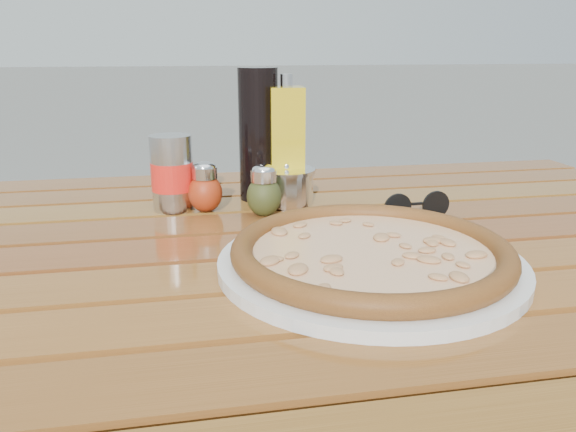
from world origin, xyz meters
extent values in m
cube|color=#35180C|center=(0.64, 0.39, 0.35)|extent=(0.06, 0.06, 0.70)
cube|color=#3C210D|center=(0.00, 0.00, 0.70)|extent=(1.36, 0.86, 0.04)
cube|color=#522A0E|center=(0.00, -0.30, 0.73)|extent=(1.40, 0.09, 0.03)
cube|color=#5B2F10|center=(0.00, -0.20, 0.73)|extent=(1.40, 0.09, 0.03)
cube|color=#5A2F0F|center=(0.00, -0.10, 0.73)|extent=(1.40, 0.09, 0.03)
cube|color=#51260E|center=(0.00, 0.00, 0.73)|extent=(1.40, 0.09, 0.03)
cube|color=#4F270E|center=(0.00, 0.10, 0.73)|extent=(1.40, 0.09, 0.03)
cube|color=#59330F|center=(0.00, 0.20, 0.73)|extent=(1.40, 0.09, 0.03)
cube|color=#51290E|center=(0.00, 0.30, 0.73)|extent=(1.40, 0.09, 0.03)
cube|color=#50280E|center=(0.00, 0.41, 0.73)|extent=(1.40, 0.09, 0.03)
cylinder|color=silver|center=(0.07, -0.11, 0.76)|extent=(0.38, 0.38, 0.01)
cylinder|color=#FFE3B6|center=(0.07, -0.11, 0.77)|extent=(0.32, 0.32, 0.01)
torus|color=black|center=(0.07, -0.11, 0.77)|extent=(0.34, 0.34, 0.03)
ellipsoid|color=#A93213|center=(-0.11, 0.17, 0.78)|extent=(0.07, 0.07, 0.06)
cylinder|color=silver|center=(-0.11, 0.17, 0.81)|extent=(0.05, 0.05, 0.02)
ellipsoid|color=silver|center=(-0.11, 0.17, 0.82)|extent=(0.05, 0.05, 0.02)
ellipsoid|color=#3F441B|center=(-0.02, 0.13, 0.78)|extent=(0.06, 0.06, 0.06)
cylinder|color=silver|center=(-0.02, 0.13, 0.81)|extent=(0.04, 0.04, 0.02)
ellipsoid|color=white|center=(-0.02, 0.13, 0.82)|extent=(0.04, 0.04, 0.02)
cylinder|color=black|center=(-0.01, 0.23, 0.86)|extent=(0.08, 0.08, 0.22)
cylinder|color=#BBBBC0|center=(-0.16, 0.19, 0.81)|extent=(0.08, 0.08, 0.12)
cylinder|color=red|center=(-0.16, 0.19, 0.81)|extent=(0.08, 0.08, 0.04)
cube|color=#B69B13|center=(0.03, 0.21, 0.84)|extent=(0.06, 0.06, 0.19)
cylinder|color=silver|center=(0.03, 0.21, 0.95)|extent=(0.02, 0.02, 0.02)
cylinder|color=silver|center=(0.03, 0.19, 0.78)|extent=(0.11, 0.11, 0.05)
cylinder|color=silver|center=(0.03, 0.19, 0.81)|extent=(0.11, 0.11, 0.01)
sphere|color=silver|center=(0.03, 0.19, 0.81)|extent=(0.02, 0.02, 0.01)
cylinder|color=black|center=(0.18, 0.07, 0.77)|extent=(0.04, 0.01, 0.04)
cylinder|color=black|center=(0.24, 0.08, 0.77)|extent=(0.04, 0.01, 0.04)
cube|color=black|center=(0.21, 0.07, 0.77)|extent=(0.02, 0.01, 0.00)
cube|color=black|center=(0.20, 0.08, 0.75)|extent=(0.09, 0.01, 0.00)
cube|color=black|center=(0.22, 0.09, 0.75)|extent=(0.09, 0.01, 0.00)
camera|label=1|loc=(-0.14, -0.70, 1.00)|focal=35.00mm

